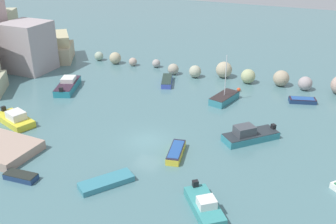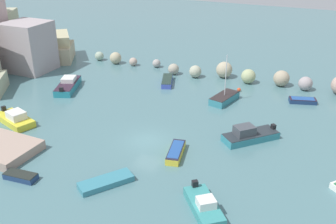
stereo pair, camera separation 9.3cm
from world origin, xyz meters
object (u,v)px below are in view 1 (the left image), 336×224
at_px(moored_boat_5, 15,119).
at_px(moored_boat_9, 249,135).
at_px(moored_boat_1, 204,206).
at_px(moored_boat_7, 167,81).
at_px(channel_buoy, 239,90).
at_px(moored_boat_8, 176,152).
at_px(moored_boat_0, 68,85).
at_px(moored_boat_2, 224,98).
at_px(moored_boat_3, 106,182).
at_px(moored_boat_10, 21,176).
at_px(moored_boat_11, 302,100).

relative_size(moored_boat_5, moored_boat_9, 1.01).
bearing_deg(moored_boat_1, moored_boat_7, 170.78).
bearing_deg(channel_buoy, moored_boat_8, -93.69).
relative_size(moored_boat_0, moored_boat_1, 1.39).
relative_size(moored_boat_2, moored_boat_3, 1.29).
distance_m(moored_boat_10, moored_boat_11, 31.71).
bearing_deg(moored_boat_1, moored_boat_2, 153.09).
bearing_deg(moored_boat_9, moored_boat_11, -153.85).
height_order(moored_boat_3, moored_boat_11, moored_boat_11).
distance_m(channel_buoy, moored_boat_8, 17.34).
bearing_deg(moored_boat_5, moored_boat_2, 57.04).
xyz_separation_m(moored_boat_1, moored_boat_7, (-13.11, 22.17, -0.10)).
xyz_separation_m(moored_boat_2, moored_boat_11, (8.46, 3.50, -0.16)).
height_order(moored_boat_3, moored_boat_9, moored_boat_9).
xyz_separation_m(moored_boat_9, moored_boat_11, (3.54, 11.50, -0.26)).
bearing_deg(moored_boat_7, moored_boat_10, -25.04).
height_order(moored_boat_0, moored_boat_1, moored_boat_0).
relative_size(moored_boat_0, moored_boat_7, 1.39).
bearing_deg(moored_boat_7, moored_boat_9, 30.84).
relative_size(moored_boat_8, moored_boat_10, 1.37).
relative_size(moored_boat_7, moored_boat_8, 1.14).
xyz_separation_m(moored_boat_9, moored_boat_10, (-15.26, -14.03, -0.29)).
distance_m(moored_boat_0, moored_boat_11, 28.82).
xyz_separation_m(moored_boat_0, moored_boat_11, (27.71, 7.92, -0.25)).
xyz_separation_m(channel_buoy, moored_boat_1, (3.74, -23.41, 0.20)).
bearing_deg(moored_boat_3, moored_boat_5, 105.06).
bearing_deg(moored_boat_2, moored_boat_5, -38.76).
bearing_deg(moored_boat_7, moored_boat_5, -50.08).
bearing_deg(moored_boat_7, moored_boat_11, 71.88).
height_order(channel_buoy, moored_boat_0, moored_boat_0).
distance_m(channel_buoy, moored_boat_11, 7.73).
relative_size(moored_boat_1, moored_boat_9, 0.84).
distance_m(moored_boat_3, moored_boat_5, 15.44).
bearing_deg(moored_boat_2, moored_boat_8, 10.90).
relative_size(channel_buoy, moored_boat_0, 0.08).
bearing_deg(moored_boat_0, moored_boat_9, -121.08).
xyz_separation_m(moored_boat_1, moored_boat_2, (-4.48, 19.55, 0.00)).
relative_size(moored_boat_3, moored_boat_10, 1.56).
bearing_deg(moored_boat_9, moored_boat_7, -84.82).
distance_m(moored_boat_9, moored_boat_10, 20.73).
distance_m(moored_boat_1, moored_boat_9, 11.56).
xyz_separation_m(channel_buoy, moored_boat_8, (-1.12, -17.30, 0.11)).
bearing_deg(moored_boat_8, moored_boat_1, -153.83).
bearing_deg(moored_boat_7, moored_boat_3, -8.52).
height_order(moored_boat_1, moored_boat_7, moored_boat_1).
relative_size(moored_boat_8, moored_boat_9, 0.73).
bearing_deg(moored_boat_7, channel_buoy, 76.43).
distance_m(moored_boat_0, moored_boat_1, 28.15).
height_order(moored_boat_7, moored_boat_9, moored_boat_9).
bearing_deg(moored_boat_8, moored_boat_5, 81.24).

